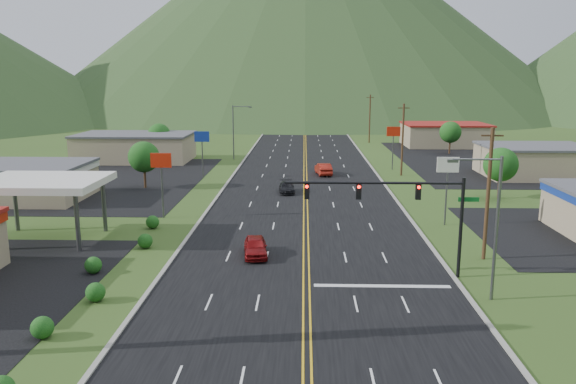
{
  "coord_description": "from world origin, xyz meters",
  "views": [
    {
      "loc": [
        -0.22,
        -23.19,
        13.59
      ],
      "look_at": [
        -1.48,
        21.01,
        4.5
      ],
      "focal_mm": 35.0,
      "sensor_mm": 36.0,
      "label": 1
    }
  ],
  "objects_px": {
    "car_red_near": "(255,247)",
    "car_red_far": "(323,169)",
    "traffic_signal": "(403,202)",
    "gas_canopy": "(42,184)",
    "streetlight_east": "(492,219)",
    "car_dark_mid": "(287,188)",
    "streetlight_west": "(235,128)"
  },
  "relations": [
    {
      "from": "traffic_signal",
      "to": "streetlight_east",
      "type": "relative_size",
      "value": 1.46
    },
    {
      "from": "streetlight_east",
      "to": "car_red_far",
      "type": "xyz_separation_m",
      "value": [
        -8.62,
        45.01,
        -4.36
      ]
    },
    {
      "from": "car_dark_mid",
      "to": "car_red_far",
      "type": "xyz_separation_m",
      "value": [
        4.79,
        12.64,
        0.2
      ]
    },
    {
      "from": "streetlight_west",
      "to": "car_red_far",
      "type": "height_order",
      "value": "streetlight_west"
    },
    {
      "from": "streetlight_east",
      "to": "car_dark_mid",
      "type": "height_order",
      "value": "streetlight_east"
    },
    {
      "from": "car_red_near",
      "to": "car_red_far",
      "type": "bearing_deg",
      "value": 73.51
    },
    {
      "from": "car_red_near",
      "to": "gas_canopy",
      "type": "bearing_deg",
      "value": 161.47
    },
    {
      "from": "traffic_signal",
      "to": "car_dark_mid",
      "type": "height_order",
      "value": "traffic_signal"
    },
    {
      "from": "traffic_signal",
      "to": "gas_canopy",
      "type": "bearing_deg",
      "value": 164.3
    },
    {
      "from": "streetlight_east",
      "to": "car_dark_mid",
      "type": "bearing_deg",
      "value": 112.5
    },
    {
      "from": "traffic_signal",
      "to": "gas_canopy",
      "type": "distance_m",
      "value": 29.59
    },
    {
      "from": "streetlight_east",
      "to": "traffic_signal",
      "type": "bearing_deg",
      "value": 139.61
    },
    {
      "from": "traffic_signal",
      "to": "car_red_near",
      "type": "relative_size",
      "value": 3.02
    },
    {
      "from": "car_red_far",
      "to": "gas_canopy",
      "type": "bearing_deg",
      "value": 44.85
    },
    {
      "from": "car_red_near",
      "to": "streetlight_west",
      "type": "bearing_deg",
      "value": 91.98
    },
    {
      "from": "traffic_signal",
      "to": "car_red_near",
      "type": "height_order",
      "value": "traffic_signal"
    },
    {
      "from": "traffic_signal",
      "to": "car_red_far",
      "type": "relative_size",
      "value": 2.62
    },
    {
      "from": "gas_canopy",
      "to": "car_dark_mid",
      "type": "xyz_separation_m",
      "value": [
        19.77,
        20.37,
        -4.25
      ]
    },
    {
      "from": "streetlight_west",
      "to": "car_red_far",
      "type": "relative_size",
      "value": 1.8
    },
    {
      "from": "car_dark_mid",
      "to": "car_red_far",
      "type": "height_order",
      "value": "car_red_far"
    },
    {
      "from": "gas_canopy",
      "to": "car_red_far",
      "type": "height_order",
      "value": "gas_canopy"
    },
    {
      "from": "traffic_signal",
      "to": "gas_canopy",
      "type": "height_order",
      "value": "traffic_signal"
    },
    {
      "from": "streetlight_east",
      "to": "car_red_far",
      "type": "bearing_deg",
      "value": 100.85
    },
    {
      "from": "streetlight_east",
      "to": "gas_canopy",
      "type": "bearing_deg",
      "value": 160.12
    },
    {
      "from": "traffic_signal",
      "to": "streetlight_west",
      "type": "bearing_deg",
      "value": 107.97
    },
    {
      "from": "gas_canopy",
      "to": "car_dark_mid",
      "type": "bearing_deg",
      "value": 45.86
    },
    {
      "from": "car_red_near",
      "to": "car_dark_mid",
      "type": "bearing_deg",
      "value": 79.5
    },
    {
      "from": "traffic_signal",
      "to": "streetlight_east",
      "type": "xyz_separation_m",
      "value": [
        4.7,
        -4.0,
        -0.15
      ]
    },
    {
      "from": "traffic_signal",
      "to": "car_red_far",
      "type": "bearing_deg",
      "value": 95.47
    },
    {
      "from": "car_dark_mid",
      "to": "car_red_far",
      "type": "relative_size",
      "value": 0.86
    },
    {
      "from": "car_red_far",
      "to": "traffic_signal",
      "type": "bearing_deg",
      "value": 86.97
    },
    {
      "from": "streetlight_east",
      "to": "streetlight_west",
      "type": "xyz_separation_m",
      "value": [
        -22.86,
        60.0,
        0.0
      ]
    }
  ]
}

